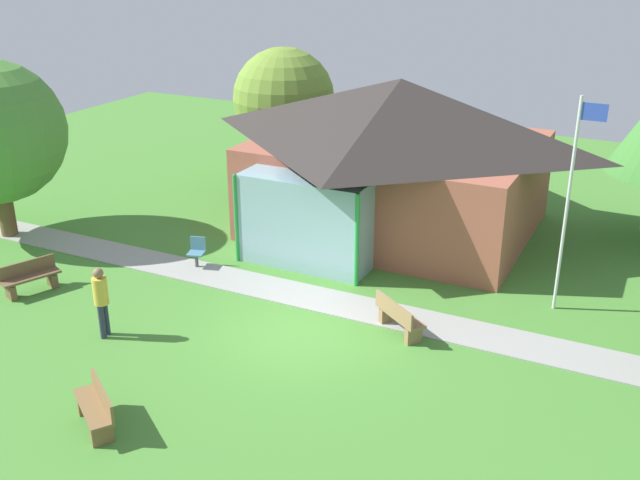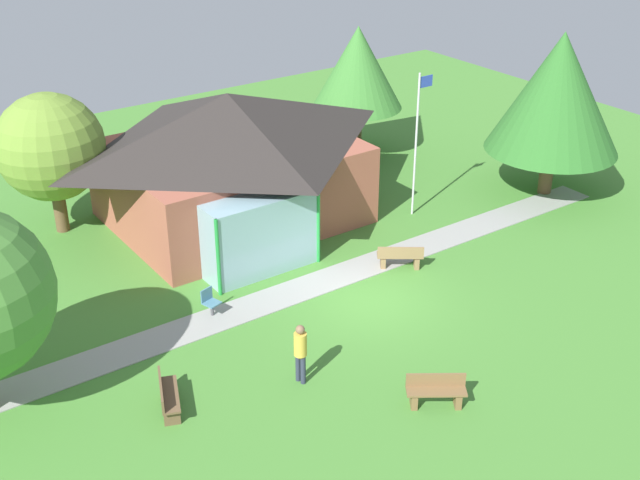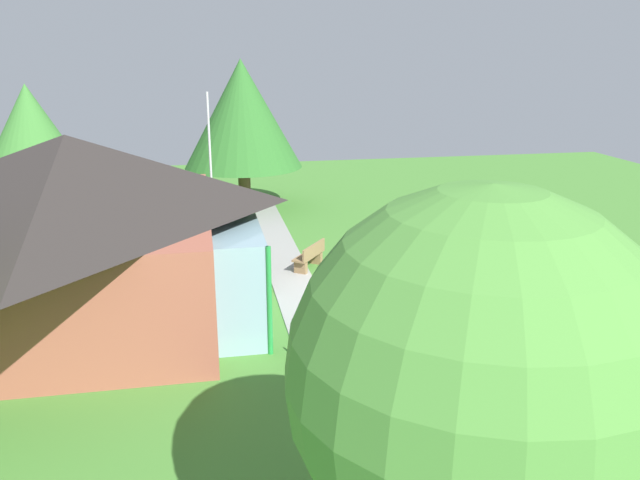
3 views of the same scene
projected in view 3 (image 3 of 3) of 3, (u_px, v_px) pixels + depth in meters
name	position (u px, v px, depth m)	size (l,w,h in m)	color
ground_plane	(356.00, 290.00, 18.63)	(44.00, 44.00, 0.00)	#478433
pavilion	(80.00, 225.00, 16.12)	(9.26, 8.48, 4.75)	#A35642
footpath	(298.00, 293.00, 18.32)	(23.57, 1.30, 0.03)	#999993
flagpole	(210.00, 163.00, 21.94)	(0.64, 0.08, 5.36)	silver
bench_mid_left	(516.00, 406.00, 11.84)	(0.97, 1.56, 0.84)	brown
bench_front_center	(544.00, 287.00, 17.74)	(1.49, 1.21, 0.84)	brown
bench_rear_near_path	(310.00, 257.00, 20.28)	(1.47, 1.24, 0.84)	olive
patio_chair_west	(314.00, 349.00, 14.03)	(0.54, 0.54, 0.86)	teal
visitor_strolling_lawn	(489.00, 304.00, 14.97)	(0.34, 0.34, 1.74)	#2D3347
tree_east_hedge	(242.00, 114.00, 27.09)	(5.04, 5.04, 6.34)	brown
tree_west_hedge	(478.00, 376.00, 7.05)	(4.30, 4.30, 5.46)	brown
tree_behind_pavilion_right	(31.00, 135.00, 22.51)	(3.85, 3.85, 5.59)	brown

